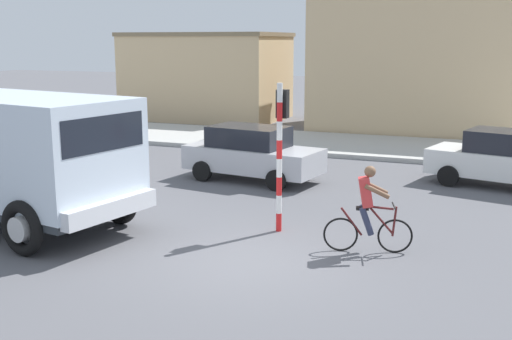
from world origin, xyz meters
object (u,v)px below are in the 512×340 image
cyclist (368,209)px  traffic_light_pole (281,136)px  truck_foreground (21,153)px  car_red_near (505,158)px  car_white_mid (252,153)px

cyclist → traffic_light_pole: (-2.07, 0.74, 1.20)m
truck_foreground → car_red_near: bearing=39.7°
traffic_light_pole → cyclist: bearing=-19.7°
car_red_near → cyclist: bearing=-108.9°
truck_foreground → car_white_mid: bearing=65.5°
traffic_light_pole → car_red_near: size_ratio=0.75×
car_red_near → car_white_mid: same height
cyclist → car_red_near: 7.38m
cyclist → truck_foreground: bearing=-171.3°
truck_foreground → traffic_light_pole: (5.32, 1.87, 0.40)m
cyclist → traffic_light_pole: traffic_light_pole is taller
cyclist → car_red_near: (2.40, 6.98, -0.05)m
truck_foreground → cyclist: 7.52m
cyclist → car_white_mid: size_ratio=0.41×
truck_foreground → car_red_near: 12.74m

